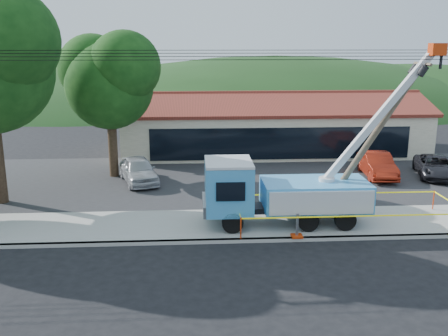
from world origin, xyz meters
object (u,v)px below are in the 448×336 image
car_red (376,178)px  car_dark (435,178)px  car_silver (139,184)px  utility_truck (281,190)px  leaning_pole (378,129)px

car_red → car_dark: (3.65, -0.23, 0.00)m
car_silver → utility_truck: bearing=-63.6°
utility_truck → car_red: bearing=47.1°
leaning_pole → car_red: bearing=68.5°
utility_truck → car_silver: 10.55m
leaning_pole → car_dark: 10.97m
car_silver → car_dark: size_ratio=0.96×
utility_truck → car_dark: bearing=34.9°
utility_truck → car_dark: 13.58m
utility_truck → leaning_pole: utility_truck is taller
leaning_pole → car_red: leaning_pole is taller
car_dark → leaning_pole: bearing=-116.4°
car_silver → leaning_pole: bearing=-49.6°
utility_truck → car_silver: bearing=133.9°
car_red → leaning_pole: bearing=-106.7°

